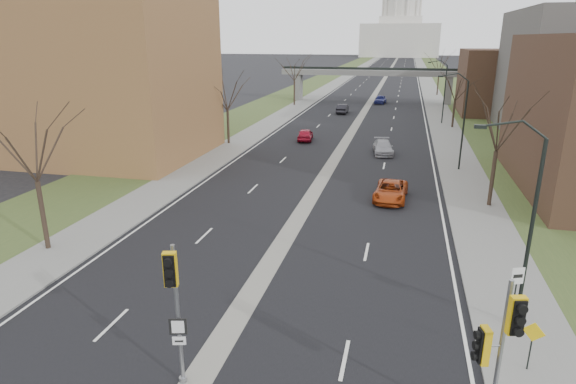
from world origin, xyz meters
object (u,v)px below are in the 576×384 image
at_px(car_left_near, 305,135).
at_px(car_right_far, 380,99).
at_px(signal_pole_right, 499,340).
at_px(signal_pole_median, 174,294).
at_px(car_right_mid, 383,147).
at_px(car_right_near, 391,191).
at_px(speed_limit_sign, 516,286).
at_px(car_left_far, 343,109).
at_px(warning_sign, 532,339).

distance_m(car_left_near, car_right_far, 37.22).
bearing_deg(signal_pole_right, signal_pole_median, 166.36).
bearing_deg(signal_pole_right, car_left_near, 93.89).
height_order(car_right_mid, car_right_far, car_right_far).
relative_size(car_left_near, car_right_mid, 0.88).
distance_m(signal_pole_median, car_right_near, 23.83).
xyz_separation_m(signal_pole_median, speed_limit_sign, (11.93, 6.71, -1.76)).
bearing_deg(car_right_near, car_left_far, 105.59).
xyz_separation_m(warning_sign, car_right_far, (-9.60, 75.72, -0.63)).
relative_size(speed_limit_sign, car_left_far, 0.60).
height_order(signal_pole_median, warning_sign, signal_pole_median).
relative_size(car_left_near, car_right_far, 0.93).
relative_size(warning_sign, car_right_near, 0.39).
xyz_separation_m(signal_pole_right, car_right_mid, (-5.06, 37.86, -2.76)).
bearing_deg(car_left_near, speed_limit_sign, 107.43).
xyz_separation_m(signal_pole_right, warning_sign, (1.94, 3.57, -2.05)).
distance_m(car_left_far, car_right_far, 14.81).
height_order(speed_limit_sign, car_left_near, speed_limit_sign).
bearing_deg(speed_limit_sign, car_right_far, 74.96).
bearing_deg(speed_limit_sign, warning_sign, -111.43).
height_order(speed_limit_sign, warning_sign, speed_limit_sign).
bearing_deg(warning_sign, signal_pole_right, -97.14).
bearing_deg(signal_pole_right, car_right_far, 80.70).
bearing_deg(car_left_near, car_right_near, 111.23).
xyz_separation_m(speed_limit_sign, warning_sign, (0.06, -2.93, -0.57)).
bearing_deg(speed_limit_sign, car_left_far, 81.62).
bearing_deg(car_left_far, car_left_near, 86.63).
bearing_deg(car_right_mid, car_left_far, 98.43).
xyz_separation_m(car_left_near, car_right_near, (10.75, -20.14, -0.02)).
bearing_deg(warning_sign, car_left_near, 134.11).
xyz_separation_m(warning_sign, car_left_near, (-16.40, 39.13, -0.69)).
height_order(signal_pole_right, warning_sign, signal_pole_right).
height_order(warning_sign, car_left_far, warning_sign).
relative_size(speed_limit_sign, car_right_mid, 0.56).
distance_m(speed_limit_sign, car_right_near, 17.05).
relative_size(car_right_near, car_right_mid, 1.05).
xyz_separation_m(speed_limit_sign, car_right_near, (-5.59, 16.06, -1.27)).
height_order(car_left_near, car_right_near, car_left_near).
xyz_separation_m(warning_sign, car_right_mid, (-7.00, 34.28, -0.71)).
bearing_deg(car_left_far, signal_pole_right, 101.58).
height_order(car_right_near, car_right_mid, car_right_near).
distance_m(signal_pole_right, car_right_mid, 38.29).
distance_m(warning_sign, car_right_far, 76.33).
xyz_separation_m(car_right_mid, car_right_far, (-2.60, 41.44, 0.07)).
relative_size(signal_pole_right, car_right_near, 1.05).
xyz_separation_m(signal_pole_median, signal_pole_right, (10.05, 0.21, -0.27)).
bearing_deg(car_right_mid, car_right_near, -92.48).
distance_m(speed_limit_sign, car_right_far, 73.42).
height_order(warning_sign, car_right_far, warning_sign).
bearing_deg(car_left_far, signal_pole_median, 92.93).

